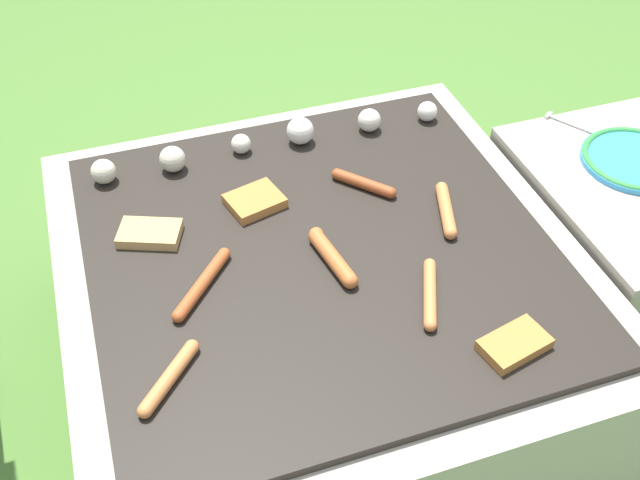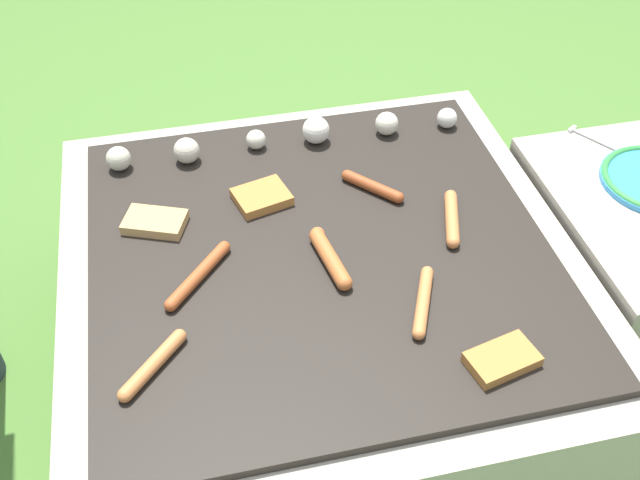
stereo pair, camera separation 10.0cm
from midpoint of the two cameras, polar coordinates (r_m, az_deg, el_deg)
The scene contains 15 objects.
ground_plane at distance 1.65m, azimuth -1.75°, elevation -10.09°, with size 14.00×14.00×0.00m, color #47702D.
grill at distance 1.51m, azimuth -1.90°, elevation -5.87°, with size 0.95×0.95×0.38m.
side_ledge at distance 1.76m, azimuth 20.67°, elevation -0.34°, with size 0.44×0.52×0.38m.
sausage_back_left at distance 1.44m, azimuth 7.64°, elevation 2.23°, with size 0.07×0.15×0.02m.
sausage_front_right at distance 1.32m, azimuth -11.12°, elevation -3.37°, with size 0.13×0.14×0.02m.
sausage_front_center at distance 1.33m, azimuth -1.22°, elevation -1.39°, with size 0.05×0.16×0.03m.
sausage_back_right at distance 1.28m, azimuth 6.18°, elevation -4.18°, with size 0.08×0.15×0.02m.
sausage_mid_left at distance 1.49m, azimuth 1.43°, elevation 4.28°, with size 0.10×0.11×0.02m.
sausage_back_center at distance 1.20m, azimuth -13.80°, elevation -10.24°, with size 0.11×0.12×0.02m.
bread_slice_left at distance 1.23m, azimuth 12.35°, elevation -7.86°, with size 0.12×0.09×0.02m.
bread_slice_right at distance 1.43m, azimuth -14.80°, elevation 0.42°, with size 0.13×0.11×0.02m.
bread_slice_center at distance 1.47m, azimuth -6.94°, elevation 2.91°, with size 0.12×0.11×0.02m.
mushroom_row at distance 1.60m, azimuth -6.00°, elevation 7.54°, with size 0.76×0.07×0.06m.
plate_colorful at distance 1.67m, azimuth 21.35°, elevation 5.69°, with size 0.22×0.22×0.02m.
fork_utensil at distance 1.74m, azimuth 17.66°, elevation 8.12°, with size 0.11×0.16×0.01m.
Camera 1 is at (-0.31, -0.94, 1.33)m, focal length 42.00 mm.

